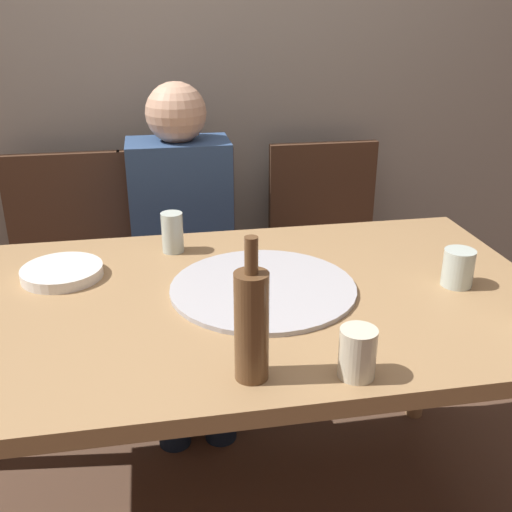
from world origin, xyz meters
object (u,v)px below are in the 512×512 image
at_px(tumbler_far, 357,353).
at_px(dining_table, 222,324).
at_px(wine_bottle, 252,324).
at_px(guest_in_sweater, 184,238).
at_px(pizza_tray, 263,288).
at_px(chair_middle, 183,254).
at_px(chair_left, 68,262).
at_px(chair_right, 328,244).
at_px(plate_stack, 62,272).
at_px(tumbler_near, 172,232).
at_px(wine_glass, 458,268).

bearing_deg(tumbler_far, dining_table, 119.63).
relative_size(wine_bottle, guest_in_sweater, 0.25).
relative_size(pizza_tray, chair_middle, 0.52).
relative_size(wine_bottle, chair_left, 0.32).
bearing_deg(chair_left, tumbler_far, 119.52).
xyz_separation_m(pizza_tray, guest_in_sweater, (-0.16, 0.68, -0.12)).
bearing_deg(chair_right, chair_left, 0.00).
height_order(plate_stack, guest_in_sweater, guest_in_sweater).
relative_size(plate_stack, guest_in_sweater, 0.18).
bearing_deg(tumbler_near, chair_middle, 84.69).
bearing_deg(tumbler_far, wine_glass, 41.37).
bearing_deg(wine_bottle, plate_stack, 127.69).
bearing_deg(pizza_tray, tumbler_near, 125.35).
xyz_separation_m(tumbler_far, wine_glass, (0.38, 0.34, -0.00)).
bearing_deg(tumbler_near, dining_table, -72.23).
relative_size(plate_stack, chair_middle, 0.23).
bearing_deg(dining_table, chair_left, 119.46).
xyz_separation_m(pizza_tray, chair_right, (0.43, 0.83, -0.24)).
height_order(wine_bottle, chair_right, wine_bottle).
xyz_separation_m(pizza_tray, wine_glass, (0.49, -0.06, 0.04)).
xyz_separation_m(dining_table, guest_in_sweater, (-0.05, 0.70, -0.03)).
distance_m(dining_table, pizza_tray, 0.14).
relative_size(tumbler_near, chair_middle, 0.13).
bearing_deg(tumbler_near, wine_bottle, -80.02).
xyz_separation_m(wine_bottle, tumbler_far, (0.20, -0.03, -0.07)).
height_order(dining_table, wine_bottle, wine_bottle).
bearing_deg(plate_stack, chair_right, 35.49).
height_order(chair_left, guest_in_sweater, guest_in_sweater).
relative_size(pizza_tray, tumbler_far, 4.61).
height_order(tumbler_near, tumbler_far, tumbler_near).
distance_m(tumbler_near, tumbler_far, 0.75).
bearing_deg(wine_bottle, chair_middle, 93.13).
relative_size(tumbler_far, chair_left, 0.11).
xyz_separation_m(pizza_tray, tumbler_near, (-0.21, 0.29, 0.05)).
bearing_deg(chair_right, dining_table, 57.68).
distance_m(tumbler_near, chair_left, 0.72).
bearing_deg(chair_left, chair_right, -180.00).
bearing_deg(chair_middle, wine_bottle, 93.13).
bearing_deg(wine_bottle, chair_right, 66.40).
relative_size(chair_right, guest_in_sweater, 0.77).
distance_m(tumbler_near, wine_glass, 0.78).
distance_m(tumbler_near, guest_in_sweater, 0.42).
relative_size(chair_left, chair_middle, 1.00).
bearing_deg(guest_in_sweater, pizza_tray, 103.04).
relative_size(chair_middle, chair_right, 1.00).
bearing_deg(chair_left, wine_bottle, 112.54).
distance_m(dining_table, tumbler_far, 0.45).
xyz_separation_m(plate_stack, guest_in_sweater, (0.34, 0.51, -0.13)).
bearing_deg(chair_left, chair_middle, -180.00).
bearing_deg(pizza_tray, chair_left, 125.27).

